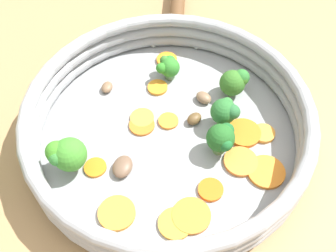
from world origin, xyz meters
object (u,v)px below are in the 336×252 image
carrot_slice_2 (266,172)px  carrot_slice_7 (243,131)px  broccoli_floret_2 (222,138)px  mushroom_piece_1 (107,87)px  carrot_slice_8 (142,118)px  carrot_slice_5 (171,121)px  broccoli_floret_3 (166,67)px  carrot_slice_0 (167,60)px  carrot_slice_3 (263,132)px  carrot_slice_11 (158,87)px  carrot_slice_9 (95,167)px  mushroom_piece_3 (194,119)px  carrot_slice_1 (241,162)px  carrot_slice_13 (211,190)px  mushroom_piece_0 (204,98)px  carrot_slice_12 (117,213)px  mushroom_piece_2 (123,167)px  broccoli_floret_0 (225,111)px  skillet (168,135)px  carrot_slice_6 (191,216)px  carrot_slice_4 (175,224)px  carrot_slice_10 (142,125)px  broccoli_floret_4 (65,154)px  broccoli_floret_1 (235,82)px

carrot_slice_2 → carrot_slice_7: 0.07m
broccoli_floret_2 → mushroom_piece_1: size_ratio=2.20×
carrot_slice_7 → carrot_slice_8: (-0.02, -0.14, -0.00)m
carrot_slice_5 → broccoli_floret_3: broccoli_floret_3 is taller
carrot_slice_0 → carrot_slice_2: 0.24m
carrot_slice_3 → carrot_slice_5: (-0.02, -0.12, -0.00)m
carrot_slice_5 → carrot_slice_11: 0.07m
carrot_slice_5 → mushroom_piece_1: (-0.06, -0.10, 0.00)m
carrot_slice_9 → mushroom_piece_3: (-0.08, 0.13, 0.00)m
carrot_slice_1 → carrot_slice_9: (0.01, -0.18, -0.00)m
carrot_slice_13 → mushroom_piece_0: bearing=-178.1°
carrot_slice_12 → mushroom_piece_2: size_ratio=1.35×
carrot_slice_5 → mushroom_piece_1: size_ratio=1.32×
broccoli_floret_0 → skillet: bearing=-78.2°
skillet → mushroom_piece_2: mushroom_piece_2 is taller
carrot_slice_5 → carrot_slice_6: same height
carrot_slice_0 → mushroom_piece_1: bearing=-54.0°
carrot_slice_9 → carrot_slice_4: bearing=54.8°
carrot_slice_12 → broccoli_floret_0: (-0.14, 0.13, 0.03)m
carrot_slice_9 → carrot_slice_10: 0.09m
carrot_slice_1 → carrot_slice_3: same height
carrot_slice_8 → broccoli_floret_4: (0.08, -0.09, 0.03)m
carrot_slice_3 → broccoli_floret_2: bearing=-64.6°
broccoli_floret_2 → broccoli_floret_4: bearing=-80.3°
carrot_slice_8 → mushroom_piece_2: 0.08m
carrot_slice_3 → broccoli_floret_3: bearing=-127.5°
carrot_slice_4 → carrot_slice_10: 0.15m
carrot_slice_1 → mushroom_piece_3: mushroom_piece_3 is taller
carrot_slice_11 → broccoli_floret_1: size_ratio=0.69×
carrot_slice_2 → broccoli_floret_1: 0.14m
broccoli_floret_4 → mushroom_piece_3: bearing=116.5°
carrot_slice_9 → broccoli_floret_0: broccoli_floret_0 is taller
mushroom_piece_2 → carrot_slice_10: bearing=164.3°
carrot_slice_13 → carrot_slice_10: bearing=-136.9°
carrot_slice_6 → broccoli_floret_3: bearing=-171.0°
carrot_slice_8 → broccoli_floret_2: broccoli_floret_2 is taller
carrot_slice_10 → broccoli_floret_2: 0.11m
skillet → carrot_slice_13: (0.09, 0.05, 0.01)m
broccoli_floret_1 → carrot_slice_13: bearing=-13.6°
carrot_slice_5 → mushroom_piece_3: 0.03m
broccoli_floret_1 → carrot_slice_6: bearing=-17.8°
mushroom_piece_1 → carrot_slice_3: bearing=71.6°
carrot_slice_5 → broccoli_floret_0: 0.08m
carrot_slice_11 → carrot_slice_10: bearing=-14.9°
broccoli_floret_4 → mushroom_piece_3: size_ratio=2.39×
broccoli_floret_0 → carrot_slice_8: bearing=-93.7°
broccoli_floret_3 → broccoli_floret_2: bearing=29.1°
carrot_slice_3 → carrot_slice_12: 0.22m
skillet → broccoli_floret_3: (-0.10, -0.01, 0.03)m
carrot_slice_2 → broccoli_floret_3: (-0.16, -0.13, 0.02)m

